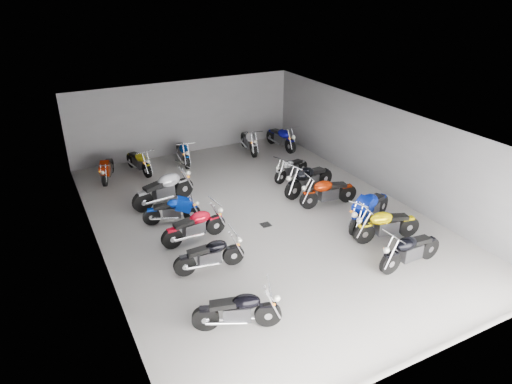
% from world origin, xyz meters
% --- Properties ---
extents(ground, '(14.00, 14.00, 0.00)m').
position_xyz_m(ground, '(0.00, 0.00, 0.00)').
color(ground, gray).
rests_on(ground, ground).
extents(wall_back, '(10.00, 0.10, 3.20)m').
position_xyz_m(wall_back, '(0.00, 7.00, 1.60)').
color(wall_back, slate).
rests_on(wall_back, ground).
extents(wall_left, '(0.10, 14.00, 3.20)m').
position_xyz_m(wall_left, '(-5.00, 0.00, 1.60)').
color(wall_left, slate).
rests_on(wall_left, ground).
extents(wall_right, '(0.10, 14.00, 3.20)m').
position_xyz_m(wall_right, '(5.00, 0.00, 1.60)').
color(wall_right, slate).
rests_on(wall_right, ground).
extents(ceiling, '(10.00, 14.00, 0.04)m').
position_xyz_m(ceiling, '(0.00, 0.00, 3.22)').
color(ceiling, black).
rests_on(ceiling, wall_back).
extents(drain_grate, '(0.32, 0.32, 0.01)m').
position_xyz_m(drain_grate, '(0.00, -0.50, 0.01)').
color(drain_grate, black).
rests_on(drain_grate, ground).
extents(motorcycle_left_a, '(1.94, 0.89, 0.90)m').
position_xyz_m(motorcycle_left_a, '(-2.79, -4.35, 0.49)').
color(motorcycle_left_a, black).
rests_on(motorcycle_left_a, ground).
extents(motorcycle_left_c, '(1.97, 0.43, 0.87)m').
position_xyz_m(motorcycle_left_c, '(-2.49, -1.95, 0.47)').
color(motorcycle_left_c, black).
rests_on(motorcycle_left_c, ground).
extents(motorcycle_left_d, '(2.08, 0.47, 0.91)m').
position_xyz_m(motorcycle_left_d, '(-2.33, -0.35, 0.50)').
color(motorcycle_left_d, black).
rests_on(motorcycle_left_d, ground).
extents(motorcycle_left_e, '(1.81, 0.64, 0.81)m').
position_xyz_m(motorcycle_left_e, '(-2.59, 1.01, 0.44)').
color(motorcycle_left_e, black).
rests_on(motorcycle_left_e, ground).
extents(motorcycle_left_f, '(2.33, 0.75, 1.04)m').
position_xyz_m(motorcycle_left_f, '(-2.42, 2.42, 0.57)').
color(motorcycle_left_f, black).
rests_on(motorcycle_left_f, ground).
extents(motorcycle_right_a, '(2.14, 0.44, 0.94)m').
position_xyz_m(motorcycle_right_a, '(2.41, -4.29, 0.51)').
color(motorcycle_right_a, black).
rests_on(motorcycle_right_a, ground).
extents(motorcycle_right_b, '(2.14, 0.60, 0.95)m').
position_xyz_m(motorcycle_right_b, '(2.78, -2.94, 0.52)').
color(motorcycle_right_b, black).
rests_on(motorcycle_right_b, ground).
extents(motorcycle_right_c, '(2.25, 1.09, 1.05)m').
position_xyz_m(motorcycle_right_c, '(2.91, -2.01, 0.57)').
color(motorcycle_right_c, black).
rests_on(motorcycle_right_c, ground).
extents(motorcycle_right_d, '(2.14, 0.50, 0.94)m').
position_xyz_m(motorcycle_right_d, '(2.56, -0.26, 0.51)').
color(motorcycle_right_d, black).
rests_on(motorcycle_right_d, ground).
extents(motorcycle_right_e, '(2.31, 0.69, 1.03)m').
position_xyz_m(motorcycle_right_e, '(2.50, 0.86, 0.56)').
color(motorcycle_right_e, black).
rests_on(motorcycle_right_e, ground).
extents(motorcycle_right_f, '(1.80, 0.72, 0.82)m').
position_xyz_m(motorcycle_right_f, '(2.60, 2.26, 0.45)').
color(motorcycle_right_f, black).
rests_on(motorcycle_right_f, ground).
extents(motorcycle_back_a, '(0.78, 1.78, 0.82)m').
position_xyz_m(motorcycle_back_a, '(-3.77, 5.49, 0.45)').
color(motorcycle_back_a, black).
rests_on(motorcycle_back_a, ground).
extents(motorcycle_back_b, '(0.58, 1.96, 0.87)m').
position_xyz_m(motorcycle_back_b, '(-2.49, 5.62, 0.48)').
color(motorcycle_back_b, black).
rests_on(motorcycle_back_b, ground).
extents(motorcycle_back_c, '(0.46, 2.03, 0.89)m').
position_xyz_m(motorcycle_back_c, '(-0.59, 5.77, 0.49)').
color(motorcycle_back_c, black).
rests_on(motorcycle_back_c, ground).
extents(motorcycle_back_e, '(0.53, 2.11, 0.93)m').
position_xyz_m(motorcycle_back_e, '(2.50, 5.70, 0.51)').
color(motorcycle_back_e, black).
rests_on(motorcycle_back_e, ground).
extents(motorcycle_back_f, '(0.47, 2.19, 0.96)m').
position_xyz_m(motorcycle_back_f, '(4.00, 5.42, 0.52)').
color(motorcycle_back_f, black).
rests_on(motorcycle_back_f, ground).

